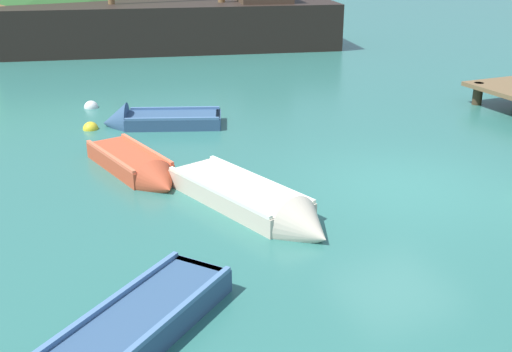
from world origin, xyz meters
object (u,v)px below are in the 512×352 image
(sailing_ship, at_px, (177,32))
(rowboat_outer_right, at_px, (153,122))
(rowboat_near_dock, at_px, (138,169))
(buoy_white, at_px, (91,108))
(rowboat_center, at_px, (109,352))
(buoy_yellow, at_px, (91,129))
(rowboat_outer_left, at_px, (259,207))

(sailing_ship, xyz_separation_m, rowboat_outer_right, (-4.01, -11.16, -0.64))
(rowboat_near_dock, distance_m, buoy_white, 5.87)
(sailing_ship, xyz_separation_m, rowboat_center, (-6.96, -20.43, -0.62))
(rowboat_outer_right, bearing_deg, rowboat_center, 93.15)
(rowboat_outer_right, height_order, rowboat_near_dock, rowboat_outer_right)
(sailing_ship, relative_size, buoy_white, 41.16)
(buoy_white, distance_m, buoy_yellow, 2.22)
(sailing_ship, relative_size, rowboat_outer_left, 4.25)
(sailing_ship, height_order, rowboat_outer_left, sailing_ship)
(rowboat_outer_right, height_order, rowboat_outer_left, rowboat_outer_right)
(rowboat_outer_left, bearing_deg, rowboat_near_dock, -167.56)
(rowboat_outer_right, xyz_separation_m, rowboat_near_dock, (-1.19, -3.35, 0.02))
(sailing_ship, relative_size, buoy_yellow, 42.31)
(rowboat_outer_right, distance_m, buoy_white, 2.79)
(rowboat_near_dock, distance_m, buoy_yellow, 3.70)
(buoy_yellow, bearing_deg, rowboat_center, -98.14)
(rowboat_near_dock, distance_m, rowboat_center, 6.17)
(sailing_ship, height_order, rowboat_outer_right, sailing_ship)
(rowboat_center, bearing_deg, buoy_yellow, -136.07)
(sailing_ship, height_order, buoy_yellow, sailing_ship)
(buoy_white, bearing_deg, rowboat_outer_left, -79.89)
(buoy_white, bearing_deg, buoy_yellow, -99.80)
(rowboat_near_dock, bearing_deg, buoy_yellow, 173.61)
(rowboat_near_dock, bearing_deg, buoy_white, 167.76)
(rowboat_near_dock, relative_size, buoy_yellow, 7.98)
(rowboat_outer_right, relative_size, rowboat_center, 0.93)
(rowboat_center, xyz_separation_m, buoy_white, (1.75, 11.79, -0.11))
(rowboat_outer_left, bearing_deg, buoy_white, 173.55)
(sailing_ship, distance_m, rowboat_outer_left, 17.69)
(buoy_white, xyz_separation_m, buoy_yellow, (-0.38, -2.18, 0.00))
(rowboat_outer_right, height_order, buoy_white, rowboat_outer_right)
(sailing_ship, distance_m, rowboat_center, 21.59)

